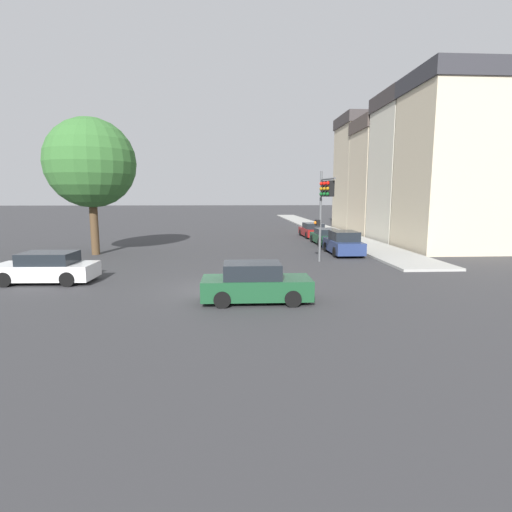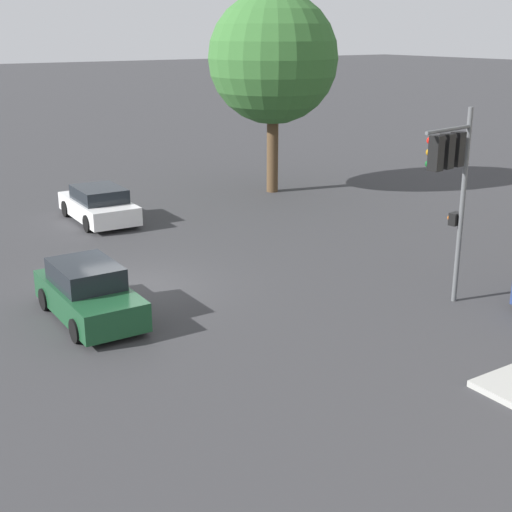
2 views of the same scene
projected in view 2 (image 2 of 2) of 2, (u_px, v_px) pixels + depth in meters
The scene contains 5 objects.
ground_plane at pixel (135, 289), 21.19m from camera, with size 300.00×300.00×0.00m, color #333335.
street_tree at pixel (273, 59), 32.07m from camera, with size 5.87×5.87×9.07m.
traffic_signal at pixel (450, 168), 18.68m from camera, with size 0.82×2.09×5.43m.
crossing_car_0 at pixel (99, 205), 28.47m from camera, with size 4.50×2.16×1.42m.
crossing_car_1 at pixel (89, 293), 18.86m from camera, with size 4.12×1.86×1.50m.
Camera 2 is at (18.62, -7.88, 7.37)m, focal length 50.00 mm.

